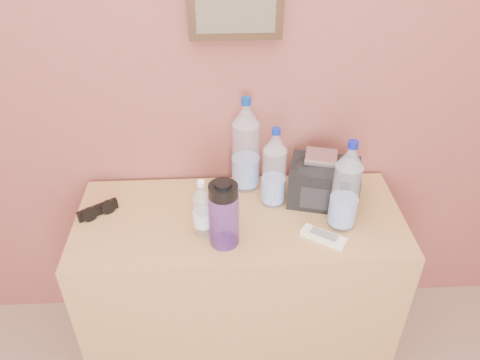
# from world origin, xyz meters

# --- Properties ---
(dresser) EXTENTS (1.16, 0.48, 0.72)m
(dresser) POSITION_xyz_m (0.08, 1.74, 0.36)
(dresser) COLOR #B4864D
(dresser) RESTS_ON ground
(pet_large_b) EXTENTS (0.10, 0.10, 0.37)m
(pet_large_b) POSITION_xyz_m (0.11, 1.93, 0.88)
(pet_large_b) COLOR silver
(pet_large_b) RESTS_ON dresser
(pet_large_c) EXTENTS (0.08, 0.08, 0.31)m
(pet_large_c) POSITION_xyz_m (0.20, 1.82, 0.86)
(pet_large_c) COLOR silver
(pet_large_c) RESTS_ON dresser
(pet_large_d) EXTENTS (0.09, 0.09, 0.33)m
(pet_large_d) POSITION_xyz_m (0.42, 1.68, 0.87)
(pet_large_d) COLOR silver
(pet_large_d) RESTS_ON dresser
(pet_small) EXTENTS (0.06, 0.06, 0.21)m
(pet_small) POSITION_xyz_m (-0.05, 1.66, 0.82)
(pet_small) COLOR silver
(pet_small) RESTS_ON dresser
(nalgene_bottle) EXTENTS (0.10, 0.10, 0.24)m
(nalgene_bottle) POSITION_xyz_m (0.02, 1.62, 0.84)
(nalgene_bottle) COLOR #52298F
(nalgene_bottle) RESTS_ON dresser
(sunglasses) EXTENTS (0.15, 0.13, 0.04)m
(sunglasses) POSITION_xyz_m (-0.42, 1.78, 0.74)
(sunglasses) COLOR black
(sunglasses) RESTS_ON dresser
(ac_remote) EXTENTS (0.15, 0.13, 0.02)m
(ac_remote) POSITION_xyz_m (0.35, 1.61, 0.73)
(ac_remote) COLOR silver
(ac_remote) RESTS_ON dresser
(toiletry_bag) EXTENTS (0.28, 0.23, 0.17)m
(toiletry_bag) POSITION_xyz_m (0.39, 1.83, 0.81)
(toiletry_bag) COLOR black
(toiletry_bag) RESTS_ON dresser
(foil_packet) EXTENTS (0.13, 0.12, 0.02)m
(foil_packet) POSITION_xyz_m (0.37, 1.84, 0.90)
(foil_packet) COLOR silver
(foil_packet) RESTS_ON toiletry_bag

